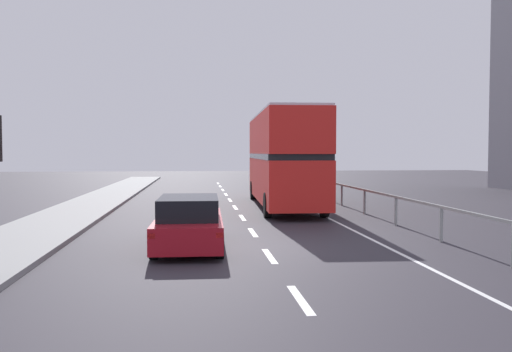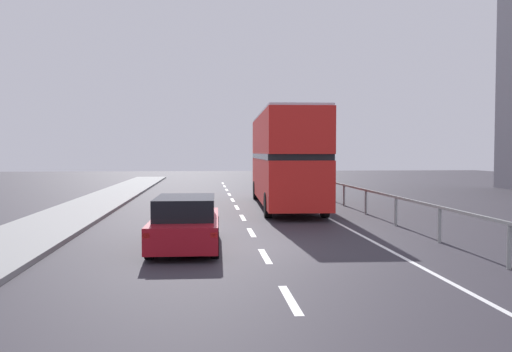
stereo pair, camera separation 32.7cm
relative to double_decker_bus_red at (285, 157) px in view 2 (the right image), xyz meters
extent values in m
cube|color=#2D2A31|center=(-2.25, -10.44, -2.39)|extent=(75.22, 120.00, 0.10)
cube|color=silver|center=(-2.25, -15.64, -2.33)|extent=(0.16, 1.90, 0.01)
cube|color=silver|center=(-2.25, -11.72, -2.33)|extent=(0.16, 1.90, 0.01)
cube|color=silver|center=(-2.25, -7.80, -2.33)|extent=(0.16, 1.90, 0.01)
cube|color=silver|center=(-2.25, -3.87, -2.33)|extent=(0.16, 1.90, 0.01)
cube|color=silver|center=(-2.25, 0.05, -2.33)|extent=(0.16, 1.90, 0.01)
cube|color=silver|center=(-2.25, 3.98, -2.33)|extent=(0.16, 1.90, 0.01)
cube|color=silver|center=(-2.25, 7.90, -2.33)|extent=(0.16, 1.90, 0.01)
cube|color=silver|center=(-2.25, 11.82, -2.33)|extent=(0.16, 1.90, 0.01)
cube|color=silver|center=(-2.25, 15.75, -2.33)|extent=(0.16, 1.90, 0.01)
cube|color=silver|center=(-2.25, 19.67, -2.33)|extent=(0.16, 1.90, 0.01)
cube|color=silver|center=(1.08, -1.44, -2.33)|extent=(0.12, 46.00, 0.01)
cube|color=#939694|center=(2.91, -1.44, -1.33)|extent=(0.08, 42.00, 0.08)
cylinder|color=#939694|center=(2.91, -13.69, -1.84)|extent=(0.10, 0.10, 1.00)
cylinder|color=#939694|center=(2.91, -10.19, -1.84)|extent=(0.10, 0.10, 1.00)
cylinder|color=#939694|center=(2.91, -6.69, -1.84)|extent=(0.10, 0.10, 1.00)
cylinder|color=#939694|center=(2.91, -3.19, -1.84)|extent=(0.10, 0.10, 1.00)
cylinder|color=#939694|center=(2.91, 0.31, -1.84)|extent=(0.10, 0.10, 1.00)
cylinder|color=#939694|center=(2.91, 3.81, -1.84)|extent=(0.10, 0.10, 1.00)
cylinder|color=#939694|center=(2.91, 7.31, -1.84)|extent=(0.10, 0.10, 1.00)
cylinder|color=#939694|center=(2.91, 10.81, -1.84)|extent=(0.10, 0.10, 1.00)
cylinder|color=#939694|center=(2.91, 14.31, -1.84)|extent=(0.10, 0.10, 1.00)
cylinder|color=#939694|center=(2.91, 17.81, -1.84)|extent=(0.10, 0.10, 1.00)
cube|color=red|center=(0.00, -0.01, -1.03)|extent=(2.87, 11.43, 1.92)
cube|color=black|center=(0.00, -0.01, 0.05)|extent=(2.88, 10.98, 0.24)
cube|color=red|center=(0.00, -0.01, 1.05)|extent=(2.87, 11.43, 1.76)
cube|color=silver|center=(0.00, -0.01, 1.98)|extent=(2.82, 11.21, 0.10)
cube|color=black|center=(0.21, 5.64, -0.93)|extent=(2.20, 0.12, 1.34)
cube|color=yellow|center=(0.21, 5.64, 1.49)|extent=(1.47, 0.10, 0.28)
cylinder|color=black|center=(-0.96, 4.31, -1.84)|extent=(0.32, 1.01, 1.00)
cylinder|color=black|center=(1.28, 4.22, -1.84)|extent=(0.32, 1.01, 1.00)
cylinder|color=black|center=(-1.28, -4.04, -1.84)|extent=(0.32, 1.01, 1.00)
cylinder|color=black|center=(0.97, -4.12, -1.84)|extent=(0.32, 1.01, 1.00)
cube|color=maroon|center=(-4.24, -10.22, -1.83)|extent=(1.84, 4.62, 0.65)
cube|color=black|center=(-4.25, -10.45, -1.23)|extent=(1.59, 2.55, 0.55)
cube|color=red|center=(-5.06, -12.46, -1.67)|extent=(0.16, 0.06, 0.12)
cube|color=red|center=(-3.52, -12.50, -1.67)|extent=(0.16, 0.06, 0.12)
cylinder|color=black|center=(-4.99, -8.61, -2.02)|extent=(0.21, 0.64, 0.64)
cylinder|color=black|center=(-3.42, -8.64, -2.02)|extent=(0.21, 0.64, 0.64)
cylinder|color=black|center=(-5.06, -11.79, -2.02)|extent=(0.21, 0.64, 0.64)
cylinder|color=black|center=(-3.49, -11.83, -2.02)|extent=(0.21, 0.64, 0.64)
camera|label=1|loc=(-4.04, -24.71, 0.22)|focal=37.58mm
camera|label=2|loc=(-3.72, -24.75, 0.22)|focal=37.58mm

